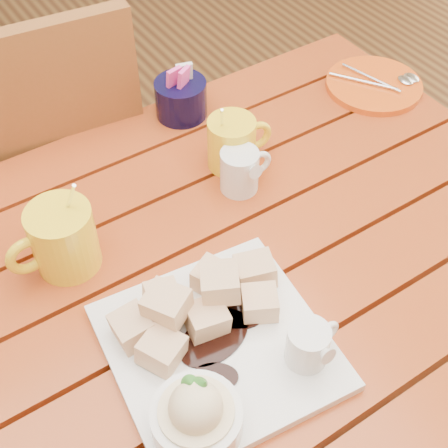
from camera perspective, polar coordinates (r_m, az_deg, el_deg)
table at (r=0.98m, az=-2.44°, el=-8.99°), size 1.20×0.79×0.75m
dessert_plate at (r=0.79m, az=-1.01°, el=-11.75°), size 0.30×0.30×0.11m
coffee_mug_left at (r=0.90m, az=-14.64°, el=-1.30°), size 0.13×0.09×0.16m
coffee_mug_right at (r=1.03m, az=0.82°, el=7.49°), size 0.11×0.08×0.13m
cream_pitcher at (r=0.99m, az=1.55°, el=5.00°), size 0.09×0.07×0.08m
sugar_caddy at (r=1.14m, az=-3.96°, el=11.46°), size 0.09×0.09×0.10m
orange_saucer at (r=1.26m, az=13.62°, el=12.28°), size 0.18×0.18×0.02m
chair_far at (r=1.38m, az=-17.39°, el=3.04°), size 0.50×0.50×0.96m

